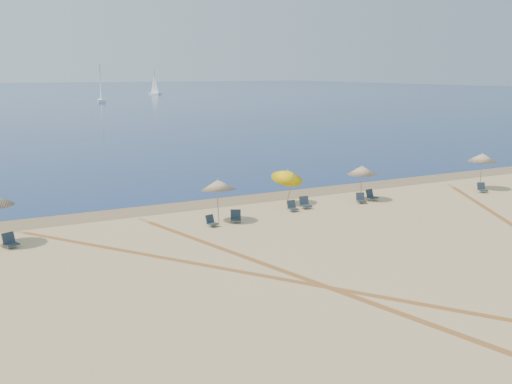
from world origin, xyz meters
The scene contains 16 objects.
wet_sand centered at (0.00, 24.00, 0.00)m, with size 500.00×500.00×0.00m, color olive.
umbrella_2 centered at (-2.63, 19.43, 2.06)m, with size 1.90×1.94×2.42m.
umbrella_3 centered at (2.88, 21.30, 1.87)m, with size 1.96×2.03×2.49m.
umbrella_4 centered at (7.68, 20.16, 1.95)m, with size 1.92×1.93×2.29m.
umbrella_5 centered at (17.23, 19.11, 2.25)m, with size 1.99×1.99×2.60m.
chair_3 centered at (-13.26, 19.53, 0.31)m, with size 0.78×0.84×0.70m.
chair_4 centered at (-3.38, 18.68, 0.27)m, with size 0.64×0.70×0.61m.
chair_5 centered at (-1.87, 18.83, 0.30)m, with size 0.79×0.83×0.68m.
chair_6 centered at (2.23, 19.64, 0.28)m, with size 0.58×0.66×0.63m.
chair_7 centered at (3.30, 19.93, 0.31)m, with size 0.67×0.76×0.71m.
chair_8 centered at (7.16, 19.51, 0.28)m, with size 0.72×0.77×0.64m.
chair_9 centered at (8.27, 19.87, 0.30)m, with size 0.66×0.75×0.69m.
chair_10 centered at (16.54, 18.34, 0.29)m, with size 0.75×0.80×0.66m.
sailboat_1 centered at (21.59, 148.81, 2.99)m, with size 2.89×6.83×9.89m.
sailboat_2 centered at (50.30, 191.41, 2.50)m, with size 3.07×5.71×8.27m.
tire_tracks centered at (0.59, 9.19, 0.00)m, with size 53.46×41.59×0.00m.
Camera 1 is at (-15.42, -9.30, 8.13)m, focal length 41.36 mm.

